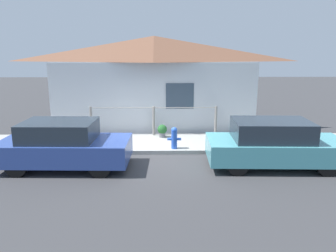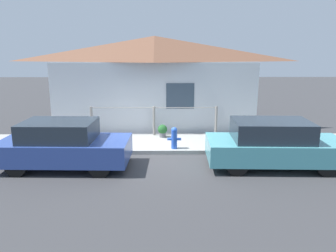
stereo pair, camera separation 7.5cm
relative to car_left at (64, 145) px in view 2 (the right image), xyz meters
name	(u,v)px [view 2 (the right image)]	position (x,y,z in m)	size (l,w,h in m)	color
ground_plane	(152,155)	(2.52, 1.16, -0.69)	(60.00, 60.00, 0.00)	#38383A
sidewalk	(153,143)	(2.52, 2.25, -0.63)	(24.00, 2.18, 0.13)	#9E9E99
house	(155,55)	(2.52, 4.63, 2.46)	(8.60, 2.23, 3.92)	silver
fence	(154,119)	(2.52, 3.19, 0.06)	(4.90, 0.10, 1.13)	gray
car_left	(64,145)	(0.00, 0.00, 0.00)	(3.75, 1.76, 1.40)	#2D4793
car_right	(274,144)	(6.13, 0.00, 0.00)	(4.02, 1.80, 1.40)	teal
fire_hydrant	(174,137)	(3.25, 1.42, -0.18)	(0.46, 0.21, 0.73)	blue
potted_plant_near_hydrant	(163,130)	(2.85, 2.87, -0.29)	(0.36, 0.36, 0.49)	slate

